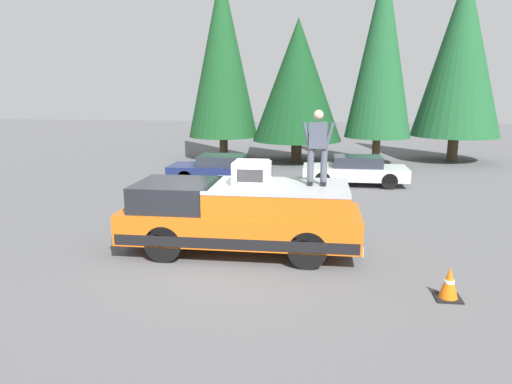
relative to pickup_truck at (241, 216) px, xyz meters
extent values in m
plane|color=#565659|center=(-0.49, 0.43, -0.87)|extent=(90.00, 90.00, 0.00)
cube|color=orange|center=(0.00, 0.01, -0.17)|extent=(2.00, 5.50, 0.70)
cube|color=black|center=(0.00, 0.01, -0.37)|extent=(2.01, 5.39, 0.24)
cube|color=black|center=(0.00, 1.52, 0.48)|extent=(1.84, 1.87, 0.60)
cube|color=orange|center=(0.00, -0.87, 0.44)|extent=(1.92, 3.19, 0.52)
cube|color=#A8AAAF|center=(0.00, -0.87, 0.74)|extent=(1.94, 3.19, 0.08)
cube|color=#232326|center=(0.00, 2.70, -0.44)|extent=(1.96, 0.16, 0.20)
cube|color=#B2B5BA|center=(0.00, -2.68, -0.44)|extent=(1.96, 0.16, 0.20)
cylinder|color=black|center=(-0.85, 1.60, -0.45)|extent=(0.30, 0.84, 0.84)
cylinder|color=black|center=(0.85, 1.60, -0.45)|extent=(0.30, 0.84, 0.84)
cylinder|color=black|center=(-0.85, -1.59, -0.45)|extent=(0.30, 0.84, 0.84)
cylinder|color=black|center=(0.85, -1.59, -0.45)|extent=(0.30, 0.84, 0.84)
cube|color=silver|center=(-0.08, -0.27, 1.04)|extent=(0.64, 0.84, 0.52)
cube|color=#2D2D30|center=(-0.40, -0.27, 1.04)|extent=(0.01, 0.59, 0.29)
cube|color=#99999E|center=(-0.08, -0.27, 1.32)|extent=(0.58, 0.76, 0.04)
cylinder|color=#4C515B|center=(0.08, -1.89, 1.20)|extent=(0.15, 0.15, 0.84)
cube|color=black|center=(0.04, -1.89, 0.82)|extent=(0.26, 0.11, 0.08)
cylinder|color=#4C515B|center=(0.08, -1.59, 1.20)|extent=(0.15, 0.15, 0.84)
cube|color=black|center=(0.04, -1.59, 0.82)|extent=(0.26, 0.11, 0.08)
cube|color=#474C5B|center=(0.08, -1.74, 1.91)|extent=(0.24, 0.40, 0.58)
sphere|color=beige|center=(0.08, -1.74, 2.36)|extent=(0.22, 0.22, 0.22)
cylinder|color=#474C5B|center=(0.05, -1.99, 1.91)|extent=(0.09, 0.23, 0.58)
cylinder|color=#474C5B|center=(0.05, -1.50, 1.91)|extent=(0.09, 0.23, 0.58)
cube|color=silver|center=(8.49, -3.23, -0.38)|extent=(1.64, 4.10, 0.50)
cube|color=#282D38|center=(8.49, -3.33, 0.08)|extent=(1.31, 1.89, 0.42)
cylinder|color=black|center=(7.77, -1.96, -0.56)|extent=(0.20, 0.62, 0.62)
cylinder|color=black|center=(9.21, -1.96, -0.56)|extent=(0.20, 0.62, 0.62)
cylinder|color=black|center=(7.77, -4.50, -0.56)|extent=(0.20, 0.62, 0.62)
cylinder|color=black|center=(9.21, -4.50, -0.56)|extent=(0.20, 0.62, 0.62)
cube|color=navy|center=(8.08, 2.18, -0.38)|extent=(1.64, 4.10, 0.50)
cube|color=#282D38|center=(8.08, 2.08, 0.08)|extent=(1.31, 1.89, 0.42)
cylinder|color=black|center=(7.36, 3.45, -0.56)|extent=(0.20, 0.62, 0.62)
cylinder|color=black|center=(8.80, 3.45, -0.56)|extent=(0.20, 0.62, 0.62)
cylinder|color=black|center=(7.36, 0.91, -0.56)|extent=(0.20, 0.62, 0.62)
cylinder|color=black|center=(8.80, 0.91, -0.56)|extent=(0.20, 0.62, 0.62)
cube|color=black|center=(-2.07, -4.21, -0.86)|extent=(0.47, 0.47, 0.03)
cone|color=orange|center=(-2.07, -4.21, -0.56)|extent=(0.36, 0.36, 0.62)
cylinder|color=white|center=(-2.07, -4.21, -0.53)|extent=(0.19, 0.19, 0.06)
cylinder|color=#4C3826|center=(15.53, -8.81, -0.20)|extent=(0.53, 0.53, 1.34)
cone|color=#1E562D|center=(15.53, -8.81, 4.64)|extent=(4.43, 4.43, 8.34)
cylinder|color=#4C3826|center=(13.64, -4.63, -0.16)|extent=(0.39, 0.39, 1.42)
cone|color=#1E562D|center=(13.64, -4.63, 4.75)|extent=(3.22, 3.22, 8.41)
cylinder|color=#4C3826|center=(14.22, -0.63, -0.31)|extent=(0.55, 0.55, 1.13)
cone|color=#14421E|center=(14.22, -0.63, 3.32)|extent=(4.58, 4.58, 6.11)
cylinder|color=#4C3826|center=(15.02, 3.41, -0.27)|extent=(0.45, 0.45, 1.21)
cone|color=#194C23|center=(15.02, 3.41, 4.68)|extent=(3.73, 3.73, 8.69)
camera|label=1|loc=(-10.62, -1.75, 2.94)|focal=33.34mm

